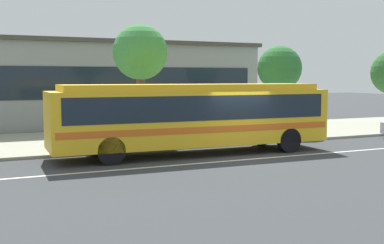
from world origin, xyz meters
TOP-DOWN VIEW (x-y plane):
  - ground_plane at (0.00, 0.00)m, footprint 120.00×120.00m
  - sidewalk_slab at (0.00, 6.54)m, footprint 60.00×8.00m
  - lane_stripe_center at (0.00, -0.80)m, footprint 56.00×0.16m
  - transit_bus at (-1.43, 1.19)m, footprint 11.19×2.77m
  - pedestrian_waiting_near_sign at (-4.28, 4.61)m, footprint 0.47×0.47m
  - street_tree_near_stop at (-2.35, 5.01)m, footprint 2.51×2.51m
  - street_tree_mid_block at (5.79, 5.81)m, footprint 2.41×2.41m
  - station_building at (-2.08, 14.31)m, footprint 19.50×7.52m

SIDE VIEW (x-z plane):
  - ground_plane at x=0.00m, z-range 0.00..0.00m
  - lane_stripe_center at x=0.00m, z-range 0.00..0.01m
  - sidewalk_slab at x=0.00m, z-range 0.00..0.12m
  - pedestrian_waiting_near_sign at x=-4.28m, z-range 0.27..1.99m
  - transit_bus at x=-1.43m, z-range 0.23..3.01m
  - station_building at x=-2.08m, z-range 0.01..5.25m
  - street_tree_mid_block at x=5.79m, z-range 1.19..5.82m
  - street_tree_near_stop at x=-2.35m, z-range 1.45..6.78m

